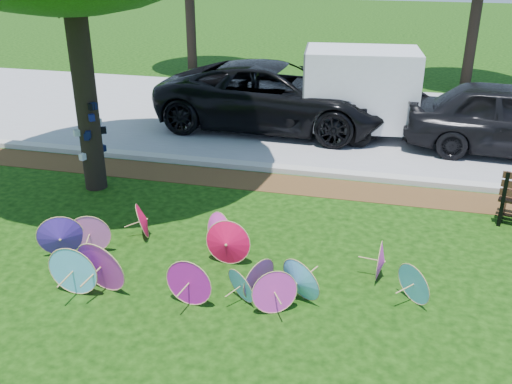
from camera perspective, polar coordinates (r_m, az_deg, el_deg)
ground at (r=8.37m, az=-6.75°, el=-10.77°), size 90.00×90.00×0.00m
mulch_strip at (r=12.15m, az=0.55°, el=1.03°), size 90.00×1.00×0.01m
curb at (r=12.76m, az=1.28°, el=2.45°), size 90.00×0.30×0.12m
street at (r=16.64m, az=4.46°, el=7.38°), size 90.00×8.00×0.01m
parasol_pile at (r=8.66m, az=-6.81°, el=-6.66°), size 6.19×2.27×0.87m
black_van at (r=15.54m, az=1.93°, el=9.56°), size 6.35×3.04×1.75m
cargo_trailer at (r=14.96m, az=10.42°, el=10.18°), size 2.95×2.05×2.54m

